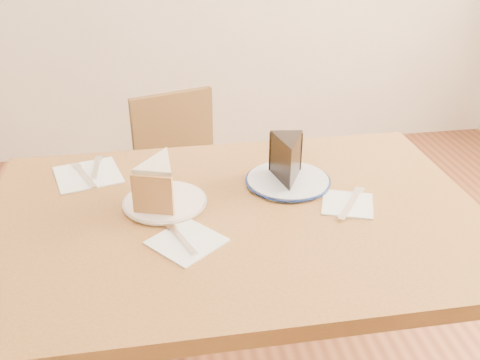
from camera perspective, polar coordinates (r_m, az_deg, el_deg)
name	(u,v)px	position (r m, az deg, el deg)	size (l,w,h in m)	color
table	(236,246)	(1.35, -0.41, -7.03)	(1.20, 0.80, 0.75)	#573517
chair_far	(187,187)	(2.07, -5.67, -0.72)	(0.48, 0.48, 0.77)	#392311
plate_cream	(165,202)	(1.34, -8.01, -2.33)	(0.20, 0.20, 0.01)	white
plate_navy	(288,181)	(1.43, 5.13, -0.07)	(0.22, 0.22, 0.01)	white
carrot_cake	(161,181)	(1.32, -8.41, -0.08)	(0.09, 0.13, 0.10)	beige
chocolate_cake	(288,162)	(1.39, 5.14, 1.88)	(0.09, 0.12, 0.11)	black
napkin_cream	(187,241)	(1.19, -5.71, -6.54)	(0.14, 0.14, 0.00)	white
napkin_navy	(347,204)	(1.35, 11.40, -2.52)	(0.12, 0.12, 0.00)	white
napkin_spare	(88,175)	(1.52, -15.91, 0.55)	(0.17, 0.17, 0.00)	white
fork_cream	(181,239)	(1.20, -6.27, -6.23)	(0.01, 0.14, 0.00)	silver
knife_navy	(351,203)	(1.35, 11.76, -2.45)	(0.02, 0.17, 0.00)	white
fork_spare	(96,168)	(1.54, -15.07, 1.30)	(0.01, 0.14, 0.00)	silver
knife_spare	(84,175)	(1.51, -16.27, 0.48)	(0.01, 0.16, 0.00)	silver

